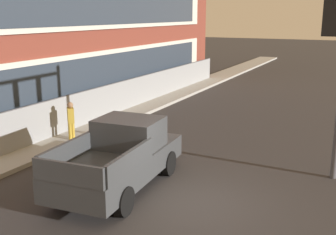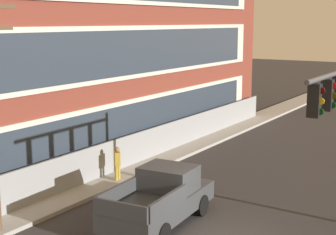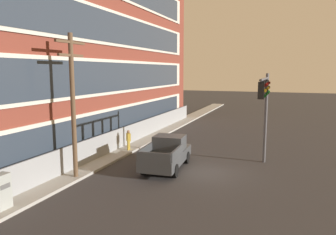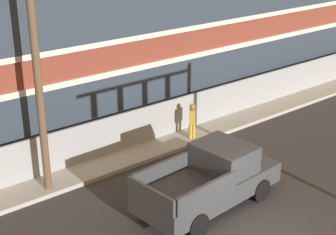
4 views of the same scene
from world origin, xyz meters
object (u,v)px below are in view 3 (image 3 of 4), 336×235
traffic_signal_mast (265,99)px  electrical_cabinet (1,193)px  pickup_truck_dark_grey (167,154)px  utility_pole_near_corner (73,100)px  pedestrian_near_cabinet (128,139)px

traffic_signal_mast → electrical_cabinet: size_ratio=3.46×
pickup_truck_dark_grey → electrical_cabinet: (-8.67, 4.52, -0.08)m
utility_pole_near_corner → pedestrian_near_cabinet: utility_pole_near_corner is taller
pickup_truck_dark_grey → electrical_cabinet: size_ratio=3.06×
electrical_cabinet → pedestrian_near_cabinet: electrical_cabinet is taller
utility_pole_near_corner → pedestrian_near_cabinet: size_ratio=4.86×
pickup_truck_dark_grey → utility_pole_near_corner: 6.71m
pickup_truck_dark_grey → utility_pole_near_corner: (-3.82, 4.17, 3.62)m
traffic_signal_mast → utility_pole_near_corner: size_ratio=0.73×
pickup_truck_dark_grey → pedestrian_near_cabinet: size_ratio=3.14×
pickup_truck_dark_grey → pedestrian_near_cabinet: 5.13m
electrical_cabinet → pedestrian_near_cabinet: bearing=-1.5°
traffic_signal_mast → pickup_truck_dark_grey: traffic_signal_mast is taller
electrical_cabinet → pickup_truck_dark_grey: bearing=-27.5°
pickup_truck_dark_grey → traffic_signal_mast: bearing=-74.2°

